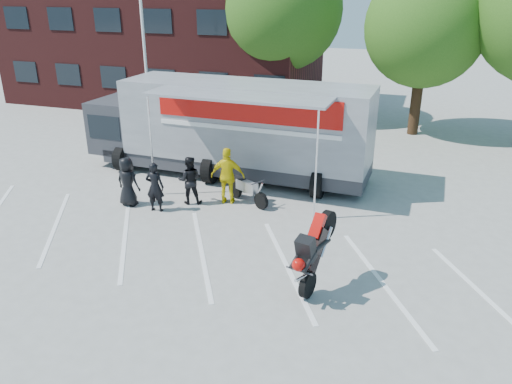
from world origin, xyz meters
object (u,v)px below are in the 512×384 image
Objects in this scene: parked_motorcycle at (248,203)px; spectator_leather_b at (155,187)px; spectator_leather_c at (189,180)px; stunt_bike_rider at (320,284)px; spectator_leather_a at (128,182)px; tree_left at (282,9)px; transporter_truck at (234,175)px; spectator_hivis at (228,176)px; tree_mid at (425,27)px; flagpole at (148,26)px.

spectator_leather_b is at bearing 148.94° from parked_motorcycle.
spectator_leather_c is at bearing -136.66° from spectator_leather_b.
spectator_leather_a is (-6.91, 2.60, 0.82)m from stunt_bike_rider.
tree_left is at bearing 39.59° from parked_motorcycle.
spectator_hivis is (0.79, -2.55, 0.94)m from transporter_truck.
spectator_hivis is at bearing 149.32° from stunt_bike_rider.
tree_left reaches higher than stunt_bike_rider.
spectator_hivis is (1.94, 1.31, 0.14)m from spectator_leather_b.
spectator_leather_b is at bearing -121.17° from tree_mid.
tree_left is 13.04m from spectator_leather_c.
spectator_leather_b is 1.01× the size of spectator_leather_c.
spectator_hivis is (1.18, 0.41, 0.14)m from spectator_leather_c.
spectator_leather_a reaches higher than spectator_leather_c.
spectator_hivis is (1.66, -11.72, -4.62)m from tree_left.
flagpole is 1.04× the size of tree_mid.
tree_mid is 15.41m from stunt_bike_rider.
tree_mid is 14.66m from spectator_leather_b.
parked_motorcycle is at bearing -57.86° from transporter_truck.
tree_left reaches higher than flagpole.
spectator_leather_c is at bearing -87.72° from tree_left.
parked_motorcycle is (6.53, -5.52, -5.05)m from flagpole.
parked_motorcycle is 1.16× the size of spectator_leather_c.
stunt_bike_rider is 6.41m from spectator_leather_b.
tree_mid reaches higher than stunt_bike_rider.
flagpole is at bearing -61.69° from spectator_leather_a.
parked_motorcycle is (2.28, -11.52, -5.57)m from tree_left.
spectator_leather_c is at bearing 8.48° from spectator_hivis.
stunt_bike_rider is 1.10× the size of spectator_hivis.
flagpole is at bearing -73.23° from spectator_leather_c.
flagpole is 0.73× the size of transporter_truck.
spectator_leather_a is 0.86× the size of spectator_hivis.
tree_mid is 4.74× the size of spectator_leather_b.
flagpole is at bearing -125.28° from tree_left.
tree_mid reaches higher than spectator_leather_a.
spectator_leather_b is (-2.56, -1.51, 0.81)m from parked_motorcycle.
spectator_leather_a is at bearing 11.29° from spectator_hivis.
flagpole reaches higher than spectator_leather_a.
spectator_leather_a is 3.23m from spectator_hivis.
spectator_leather_a is (2.91, -6.93, -4.24)m from flagpole.
stunt_bike_rider is 1.28× the size of spectator_leather_a.
transporter_truck is at bearing -31.70° from flagpole.
parked_motorcycle is 1.15× the size of spectator_leather_b.
transporter_truck is at bearing 59.21° from parked_motorcycle.
transporter_truck is 5.91× the size of parked_motorcycle.
tree_left reaches higher than spectator_hivis.
stunt_bike_rider is (3.30, -4.00, 0.00)m from parked_motorcycle.
flagpole reaches higher than spectator_leather_b.
flagpole is 7.37m from tree_left.
transporter_truck is 5.27× the size of stunt_bike_rider.
flagpole is at bearing -156.03° from tree_mid.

